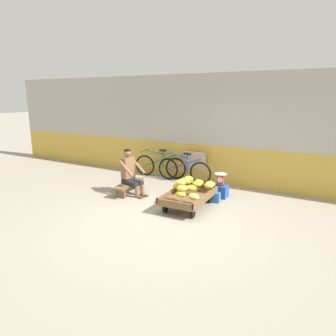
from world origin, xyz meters
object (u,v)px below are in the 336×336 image
(bicycle_near_left, at_px, (160,166))
(bicycle_far_left, at_px, (184,170))
(weighing_scale, at_px, (220,179))
(low_bench, at_px, (129,186))
(sign_board, at_px, (196,166))
(banana_cart, at_px, (189,197))
(plastic_crate, at_px, (220,191))
(vendor_seated, at_px, (130,172))
(shopping_bag, at_px, (216,197))

(bicycle_near_left, distance_m, bicycle_far_left, 0.87)
(weighing_scale, bearing_deg, low_bench, -157.86)
(low_bench, bearing_deg, weighing_scale, 22.14)
(low_bench, xyz_separation_m, bicycle_far_left, (0.74, 1.62, 0.15))
(bicycle_far_left, height_order, sign_board, sign_board)
(banana_cart, height_order, plastic_crate, banana_cart)
(low_bench, bearing_deg, vendor_seated, -10.19)
(vendor_seated, height_order, bicycle_far_left, vendor_seated)
(weighing_scale, distance_m, shopping_bag, 0.52)
(bicycle_near_left, distance_m, shopping_bag, 2.63)
(low_bench, height_order, sign_board, sign_board)
(vendor_seated, height_order, sign_board, vendor_seated)
(vendor_seated, xyz_separation_m, sign_board, (0.87, 1.97, -0.14))
(banana_cart, relative_size, shopping_bag, 6.11)
(vendor_seated, bearing_deg, sign_board, 66.14)
(banana_cart, height_order, low_bench, banana_cart)
(sign_board, relative_size, shopping_bag, 3.62)
(banana_cart, xyz_separation_m, bicycle_far_left, (-1.02, 1.76, 0.11))
(vendor_seated, distance_m, bicycle_near_left, 1.78)
(weighing_scale, xyz_separation_m, bicycle_near_left, (-2.24, 0.87, -0.10))
(bicycle_near_left, bearing_deg, vendor_seated, -83.07)
(shopping_bag, bearing_deg, sign_board, 128.98)
(bicycle_far_left, xyz_separation_m, shopping_bag, (1.43, -1.16, -0.23))
(bicycle_far_left, bearing_deg, weighing_scale, -29.00)
(bicycle_near_left, bearing_deg, low_bench, -85.84)
(bicycle_far_left, bearing_deg, banana_cart, -60.00)
(banana_cart, relative_size, plastic_crate, 4.07)
(vendor_seated, bearing_deg, weighing_scale, 23.36)
(banana_cart, distance_m, bicycle_far_left, 2.04)
(plastic_crate, height_order, bicycle_near_left, bicycle_near_left)
(low_bench, height_order, shopping_bag, low_bench)
(vendor_seated, relative_size, bicycle_near_left, 0.69)
(bicycle_near_left, distance_m, sign_board, 1.11)
(banana_cart, bearing_deg, weighing_scale, 70.25)
(plastic_crate, distance_m, bicycle_near_left, 2.41)
(vendor_seated, bearing_deg, bicycle_near_left, 96.93)
(banana_cart, distance_m, bicycle_near_left, 2.66)
(banana_cart, xyz_separation_m, bicycle_near_left, (-1.88, 1.87, 0.11))
(plastic_crate, xyz_separation_m, bicycle_far_left, (-1.37, 0.76, 0.20))
(low_bench, height_order, bicycle_near_left, bicycle_near_left)
(vendor_seated, xyz_separation_m, weighing_scale, (2.03, 0.88, -0.11))
(vendor_seated, distance_m, sign_board, 2.16)
(plastic_crate, xyz_separation_m, shopping_bag, (0.05, -0.40, -0.03))
(low_bench, distance_m, bicycle_near_left, 1.75)
(bicycle_near_left, relative_size, sign_board, 1.91)
(weighing_scale, relative_size, bicycle_near_left, 0.18)
(banana_cart, relative_size, bicycle_far_left, 0.88)
(banana_cart, bearing_deg, low_bench, 175.48)
(bicycle_near_left, bearing_deg, shopping_bag, -29.07)
(low_bench, bearing_deg, banana_cart, -4.52)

